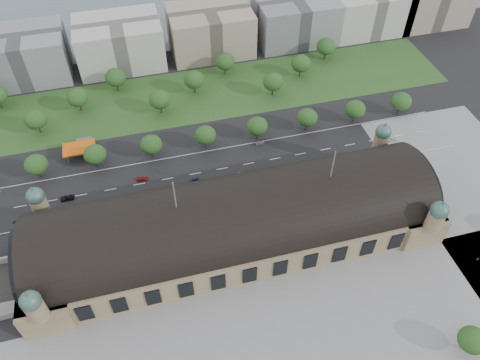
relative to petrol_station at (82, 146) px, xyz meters
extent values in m
plane|color=black|center=(53.91, -65.28, -2.95)|extent=(900.00, 900.00, 0.00)
cube|color=#9C8360|center=(53.91, -65.28, 3.05)|extent=(150.00, 40.00, 12.00)
cube|color=#9C8360|center=(-13.09, -65.28, 3.05)|extent=(16.00, 43.00, 12.00)
cube|color=#9C8360|center=(120.91, -65.28, 3.05)|extent=(16.00, 43.00, 12.00)
cylinder|color=black|center=(53.91, -65.28, 9.05)|extent=(144.00, 37.60, 37.60)
cylinder|color=black|center=(-19.09, -65.28, 11.05)|extent=(1.20, 32.00, 32.00)
cylinder|color=black|center=(126.91, -65.28, 11.05)|extent=(1.20, 32.00, 32.00)
cylinder|color=#9C8360|center=(-13.09, -44.28, 13.05)|extent=(6.00, 6.00, 8.00)
sphere|color=#3F655C|center=(-13.09, -44.28, 18.55)|extent=(6.40, 6.40, 6.40)
cone|color=#3F655C|center=(-13.09, -44.28, 22.55)|extent=(1.00, 1.00, 2.50)
cylinder|color=#9C8360|center=(120.91, -44.28, 13.05)|extent=(6.00, 6.00, 8.00)
sphere|color=#3F655C|center=(120.91, -44.28, 18.55)|extent=(6.40, 6.40, 6.40)
cone|color=#3F655C|center=(120.91, -44.28, 22.55)|extent=(1.00, 1.00, 2.50)
cylinder|color=#9C8360|center=(-13.09, -86.28, 13.05)|extent=(6.00, 6.00, 8.00)
sphere|color=#3F655C|center=(-13.09, -86.28, 18.55)|extent=(6.40, 6.40, 6.40)
cone|color=#3F655C|center=(-13.09, -86.28, 22.55)|extent=(1.00, 1.00, 2.50)
cylinder|color=#9C8360|center=(120.91, -86.28, 13.05)|extent=(6.00, 6.00, 8.00)
sphere|color=#3F655C|center=(120.91, -86.28, 18.55)|extent=(6.40, 6.40, 6.40)
cone|color=#3F655C|center=(120.91, -86.28, 22.55)|extent=(1.00, 1.00, 2.50)
cylinder|color=#59595B|center=(33.91, -65.28, 28.55)|extent=(0.50, 0.50, 12.00)
cylinder|color=#59595B|center=(88.91, -65.28, 28.55)|extent=(0.50, 0.50, 12.00)
cube|color=gray|center=(63.91, -109.28, -2.95)|extent=(190.00, 48.00, 0.12)
cube|color=gray|center=(156.91, -65.28, -2.95)|extent=(56.00, 100.00, 0.12)
cube|color=black|center=(33.91, -27.28, -2.95)|extent=(260.00, 26.00, 0.10)
cube|color=#2C5220|center=(38.91, 27.72, -2.95)|extent=(300.00, 45.00, 0.10)
cube|color=#DE5B0D|center=(-1.09, -3.28, 1.75)|extent=(14.00, 9.00, 0.70)
cube|color=#59595B|center=(0.91, 2.72, -1.35)|extent=(7.00, 5.00, 3.20)
cylinder|color=#59595B|center=(-6.59, -0.08, -0.75)|extent=(0.50, 0.50, 4.40)
cylinder|color=#59595B|center=(4.41, -0.08, -0.75)|extent=(0.50, 0.50, 4.40)
cylinder|color=#59595B|center=(-6.59, -6.48, -0.75)|extent=(0.50, 0.50, 4.40)
cylinder|color=#59595B|center=(4.41, -6.48, -0.75)|extent=(0.50, 0.50, 4.40)
cube|color=gray|center=(-26.09, 67.72, 9.05)|extent=(45.00, 32.00, 24.00)
cube|color=#BBB9B1|center=(23.91, 67.72, 9.05)|extent=(45.00, 32.00, 24.00)
cube|color=tan|center=(73.91, 67.72, 9.05)|extent=(45.00, 32.00, 24.00)
cube|color=gray|center=(123.91, 67.72, 9.05)|extent=(45.00, 32.00, 24.00)
cube|color=#BBB9B1|center=(168.91, 67.72, 9.05)|extent=(45.00, 32.00, 24.00)
cube|color=tan|center=(208.91, 67.72, 9.05)|extent=(45.00, 32.00, 24.00)
cylinder|color=#2D2116|center=(-18.09, -12.28, -0.79)|extent=(0.70, 0.70, 4.32)
ellipsoid|color=#1C4418|center=(-18.09, -12.28, 4.49)|extent=(9.60, 9.60, 8.16)
cylinder|color=#2D2116|center=(5.91, -12.28, -0.79)|extent=(0.70, 0.70, 4.32)
ellipsoid|color=#1C4418|center=(5.91, -12.28, 4.49)|extent=(9.60, 9.60, 8.16)
cylinder|color=#2D2116|center=(29.91, -12.28, -0.79)|extent=(0.70, 0.70, 4.32)
ellipsoid|color=#1C4418|center=(29.91, -12.28, 4.49)|extent=(9.60, 9.60, 8.16)
cylinder|color=#2D2116|center=(53.91, -12.28, -0.79)|extent=(0.70, 0.70, 4.32)
ellipsoid|color=#1C4418|center=(53.91, -12.28, 4.49)|extent=(9.60, 9.60, 8.16)
cylinder|color=#2D2116|center=(77.91, -12.28, -0.79)|extent=(0.70, 0.70, 4.32)
ellipsoid|color=#1C4418|center=(77.91, -12.28, 4.49)|extent=(9.60, 9.60, 8.16)
cylinder|color=#2D2116|center=(101.91, -12.28, -0.79)|extent=(0.70, 0.70, 4.32)
ellipsoid|color=#1C4418|center=(101.91, -12.28, 4.49)|extent=(9.60, 9.60, 8.16)
cylinder|color=#2D2116|center=(125.91, -12.28, -0.79)|extent=(0.70, 0.70, 4.32)
ellipsoid|color=#1C4418|center=(125.91, -12.28, 4.49)|extent=(9.60, 9.60, 8.16)
cylinder|color=#2D2116|center=(149.91, -12.28, -0.79)|extent=(0.70, 0.70, 4.32)
ellipsoid|color=#1C4418|center=(149.91, -12.28, 4.49)|extent=(9.60, 9.60, 8.16)
cylinder|color=#2D2116|center=(-38.09, 41.72, -0.61)|extent=(0.70, 0.70, 4.68)
cylinder|color=#2D2116|center=(-19.09, 17.72, -0.61)|extent=(0.70, 0.70, 4.68)
ellipsoid|color=#1C4418|center=(-19.09, 17.72, 5.11)|extent=(10.40, 10.40, 8.84)
cylinder|color=#2D2116|center=(-0.09, 29.72, -0.61)|extent=(0.70, 0.70, 4.68)
ellipsoid|color=#1C4418|center=(-0.09, 29.72, 5.11)|extent=(10.40, 10.40, 8.84)
cylinder|color=#2D2116|center=(18.91, 41.72, -0.61)|extent=(0.70, 0.70, 4.68)
ellipsoid|color=#1C4418|center=(18.91, 41.72, 5.11)|extent=(10.40, 10.40, 8.84)
cylinder|color=#2D2116|center=(37.91, 17.72, -0.61)|extent=(0.70, 0.70, 4.68)
ellipsoid|color=#1C4418|center=(37.91, 17.72, 5.11)|extent=(10.40, 10.40, 8.84)
cylinder|color=#2D2116|center=(56.91, 29.72, -0.61)|extent=(0.70, 0.70, 4.68)
ellipsoid|color=#1C4418|center=(56.91, 29.72, 5.11)|extent=(10.40, 10.40, 8.84)
cylinder|color=#2D2116|center=(75.91, 41.72, -0.61)|extent=(0.70, 0.70, 4.68)
ellipsoid|color=#1C4418|center=(75.91, 41.72, 5.11)|extent=(10.40, 10.40, 8.84)
cylinder|color=#2D2116|center=(94.91, 17.72, -0.61)|extent=(0.70, 0.70, 4.68)
ellipsoid|color=#1C4418|center=(94.91, 17.72, 5.11)|extent=(10.40, 10.40, 8.84)
cylinder|color=#2D2116|center=(113.91, 29.72, -0.61)|extent=(0.70, 0.70, 4.68)
ellipsoid|color=#1C4418|center=(113.91, 29.72, 5.11)|extent=(10.40, 10.40, 8.84)
cylinder|color=#2D2116|center=(132.91, 41.72, -0.61)|extent=(0.70, 0.70, 4.68)
ellipsoid|color=#1C4418|center=(132.91, 41.72, 5.11)|extent=(10.40, 10.40, 8.84)
cylinder|color=#2D2116|center=(113.91, -125.28, -0.97)|extent=(0.70, 0.70, 3.96)
ellipsoid|color=#1C4418|center=(113.91, -125.28, 3.87)|extent=(9.00, 9.00, 7.65)
imported|color=gray|center=(-20.41, -22.72, -2.17)|extent=(4.91, 2.20, 1.57)
imported|color=black|center=(-7.51, -28.14, -2.18)|extent=(5.57, 2.62, 1.54)
imported|color=maroon|center=(23.54, -25.17, -2.24)|extent=(5.02, 2.40, 1.41)
imported|color=#1A1947|center=(44.60, -31.62, -2.20)|extent=(4.57, 2.19, 1.51)
imported|color=#505357|center=(78.12, -16.30, -2.29)|extent=(4.01, 1.46, 1.31)
imported|color=white|center=(137.38, -29.05, -2.25)|extent=(5.13, 2.56, 1.40)
imported|color=black|center=(-26.09, -40.28, -2.18)|extent=(4.90, 3.61, 1.54)
imported|color=maroon|center=(1.75, -44.28, -2.21)|extent=(5.69, 5.30, 1.48)
imported|color=#161C40|center=(-17.12, -40.28, -2.29)|extent=(4.94, 3.48, 1.33)
imported|color=slate|center=(7.70, -40.28, -2.21)|extent=(4.60, 3.83, 1.48)
imported|color=#BABABC|center=(27.66, -44.28, -2.18)|extent=(4.91, 3.67, 1.55)
imported|color=#96989E|center=(1.71, -44.05, -2.28)|extent=(5.27, 3.75, 1.33)
imported|color=black|center=(18.70, -44.28, -2.29)|extent=(4.71, 4.30, 1.32)
imported|color=#A8371B|center=(29.10, -35.84, -1.15)|extent=(12.95, 3.12, 3.60)
imported|color=silver|center=(68.02, -35.35, -1.46)|extent=(10.87, 3.49, 2.98)
imported|color=beige|center=(93.91, -36.36, -1.20)|extent=(12.65, 3.46, 3.49)
imported|color=gray|center=(137.32, -96.91, -2.00)|extent=(0.76, 1.03, 1.90)
camera|label=1|loc=(28.98, -166.93, 142.26)|focal=35.00mm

